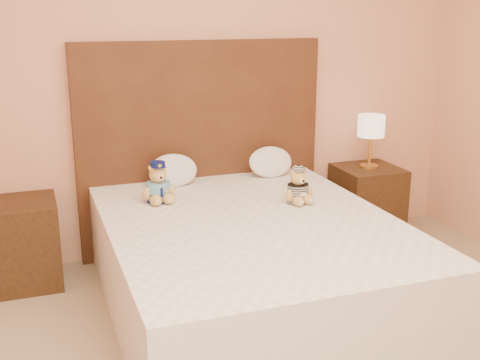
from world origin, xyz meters
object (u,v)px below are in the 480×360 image
at_px(teddy_police, 158,182).
at_px(lamp, 371,129).
at_px(pillow_left, 173,169).
at_px(bed, 251,265).
at_px(nightstand_left, 22,243).
at_px(nightstand_right, 367,202).
at_px(teddy_prisoner, 298,185).
at_px(pillow_right, 270,160).

bearing_deg(teddy_police, lamp, 3.96).
relative_size(lamp, pillow_left, 1.22).
height_order(bed, lamp, lamp).
bearing_deg(nightstand_left, nightstand_right, 0.00).
bearing_deg(nightstand_left, teddy_prisoner, -19.99).
bearing_deg(teddy_prisoner, pillow_left, 127.92).
xyz_separation_m(bed, nightstand_right, (1.25, 0.80, -0.00)).
xyz_separation_m(lamp, teddy_prisoner, (-0.87, -0.59, -0.19)).
height_order(bed, nightstand_left, same).
bearing_deg(lamp, teddy_prisoner, -145.63).
xyz_separation_m(nightstand_left, nightstand_right, (2.50, 0.00, 0.00)).
bearing_deg(bed, nightstand_left, 147.38).
distance_m(bed, nightstand_left, 1.48).
bearing_deg(bed, teddy_prisoner, 28.38).
bearing_deg(lamp, pillow_left, 178.86).
distance_m(nightstand_right, teddy_police, 1.74).
height_order(lamp, pillow_left, lamp).
bearing_deg(pillow_left, teddy_prisoner, -44.54).
relative_size(nightstand_right, pillow_left, 1.68).
xyz_separation_m(teddy_police, pillow_right, (0.88, 0.32, -0.01)).
relative_size(teddy_police, teddy_prisoner, 1.15).
bearing_deg(pillow_left, pillow_right, 0.00).
height_order(teddy_prisoner, pillow_right, pillow_right).
bearing_deg(pillow_right, teddy_prisoner, -96.92).
distance_m(teddy_police, pillow_left, 0.36).
bearing_deg(pillow_left, lamp, -1.14).
bearing_deg(pillow_right, lamp, -2.17).
xyz_separation_m(lamp, pillow_right, (-0.79, 0.03, -0.18)).
relative_size(nightstand_right, teddy_prisoner, 2.51).
relative_size(nightstand_left, nightstand_right, 1.00).
xyz_separation_m(lamp, pillow_left, (-1.50, 0.03, -0.18)).
height_order(nightstand_left, pillow_left, pillow_left).
height_order(teddy_police, pillow_left, teddy_police).
bearing_deg(nightstand_right, pillow_right, 177.83).
relative_size(bed, lamp, 5.00).
height_order(bed, teddy_prisoner, teddy_prisoner).
bearing_deg(pillow_right, nightstand_left, -178.99).
bearing_deg(nightstand_left, lamp, 0.00).
xyz_separation_m(bed, lamp, (1.25, 0.80, 0.57)).
height_order(nightstand_right, pillow_right, pillow_right).
xyz_separation_m(nightstand_right, teddy_prisoner, (-0.87, -0.59, 0.38)).
bearing_deg(pillow_left, teddy_police, -118.53).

